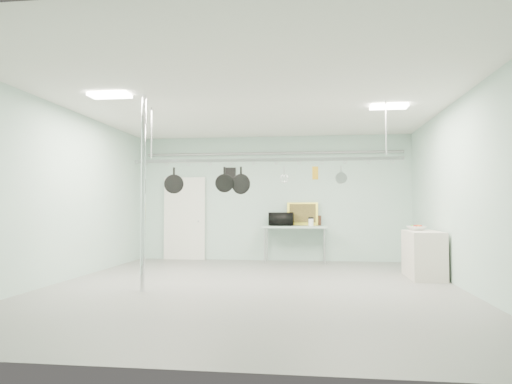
# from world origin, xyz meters

# --- Properties ---
(floor) EXTENTS (8.00, 8.00, 0.00)m
(floor) POSITION_xyz_m (0.00, 0.00, 0.00)
(floor) COLOR gray
(floor) RESTS_ON ground
(ceiling) EXTENTS (7.00, 8.00, 0.02)m
(ceiling) POSITION_xyz_m (0.00, 0.00, 3.19)
(ceiling) COLOR silver
(ceiling) RESTS_ON back_wall
(back_wall) EXTENTS (7.00, 0.02, 3.20)m
(back_wall) POSITION_xyz_m (0.00, 3.99, 1.60)
(back_wall) COLOR #AFD2C1
(back_wall) RESTS_ON floor
(right_wall) EXTENTS (0.02, 8.00, 3.20)m
(right_wall) POSITION_xyz_m (3.49, 0.00, 1.60)
(right_wall) COLOR #AFD2C1
(right_wall) RESTS_ON floor
(door) EXTENTS (1.10, 0.10, 2.20)m
(door) POSITION_xyz_m (-2.30, 3.94, 1.05)
(door) COLOR silver
(door) RESTS_ON floor
(wall_vent) EXTENTS (0.30, 0.04, 0.30)m
(wall_vent) POSITION_xyz_m (-1.10, 3.97, 2.25)
(wall_vent) COLOR black
(wall_vent) RESTS_ON back_wall
(conduit_pipe) EXTENTS (6.60, 0.07, 0.07)m
(conduit_pipe) POSITION_xyz_m (0.00, 3.90, 2.75)
(conduit_pipe) COLOR gray
(conduit_pipe) RESTS_ON back_wall
(chrome_pole) EXTENTS (0.08, 0.08, 3.20)m
(chrome_pole) POSITION_xyz_m (-1.70, -0.60, 1.60)
(chrome_pole) COLOR silver
(chrome_pole) RESTS_ON floor
(prep_table) EXTENTS (1.60, 0.70, 0.91)m
(prep_table) POSITION_xyz_m (0.60, 3.60, 0.83)
(prep_table) COLOR #9FBBAF
(prep_table) RESTS_ON floor
(side_cabinet) EXTENTS (0.60, 1.20, 0.90)m
(side_cabinet) POSITION_xyz_m (3.15, 1.40, 0.45)
(side_cabinet) COLOR beige
(side_cabinet) RESTS_ON floor
(pot_rack) EXTENTS (4.80, 0.06, 1.00)m
(pot_rack) POSITION_xyz_m (0.20, 0.30, 2.23)
(pot_rack) COLOR #B7B7BC
(pot_rack) RESTS_ON ceiling
(light_panel_left) EXTENTS (0.65, 0.30, 0.05)m
(light_panel_left) POSITION_xyz_m (-2.20, -0.80, 3.16)
(light_panel_left) COLOR white
(light_panel_left) RESTS_ON ceiling
(light_panel_right) EXTENTS (0.65, 0.30, 0.05)m
(light_panel_right) POSITION_xyz_m (2.40, 0.60, 3.16)
(light_panel_right) COLOR white
(light_panel_right) RESTS_ON ceiling
(microwave) EXTENTS (0.61, 0.42, 0.33)m
(microwave) POSITION_xyz_m (0.26, 3.63, 1.07)
(microwave) COLOR black
(microwave) RESTS_ON prep_table
(coffee_canister) EXTENTS (0.14, 0.14, 0.18)m
(coffee_canister) POSITION_xyz_m (1.00, 3.49, 0.99)
(coffee_canister) COLOR white
(coffee_canister) RESTS_ON prep_table
(painting_large) EXTENTS (0.79, 0.17, 0.58)m
(painting_large) POSITION_xyz_m (0.78, 3.90, 1.20)
(painting_large) COLOR yellow
(painting_large) RESTS_ON prep_table
(painting_small) EXTENTS (0.30, 0.10, 0.25)m
(painting_small) POSITION_xyz_m (1.10, 3.90, 1.03)
(painting_small) COLOR black
(painting_small) RESTS_ON prep_table
(fruit_bowl) EXTENTS (0.44, 0.44, 0.09)m
(fruit_bowl) POSITION_xyz_m (3.09, 1.69, 0.94)
(fruit_bowl) COLOR silver
(fruit_bowl) RESTS_ON side_cabinet
(skillet_left) EXTENTS (0.35, 0.16, 0.46)m
(skillet_left) POSITION_xyz_m (-1.47, 0.30, 1.85)
(skillet_left) COLOR black
(skillet_left) RESTS_ON pot_rack
(skillet_mid) EXTENTS (0.33, 0.13, 0.45)m
(skillet_mid) POSITION_xyz_m (-0.53, 0.30, 1.86)
(skillet_mid) COLOR black
(skillet_mid) RESTS_ON pot_rack
(skillet_right) EXTENTS (0.36, 0.17, 0.49)m
(skillet_right) POSITION_xyz_m (-0.23, 0.30, 1.84)
(skillet_right) COLOR black
(skillet_right) RESTS_ON pot_rack
(whisk) EXTENTS (0.15, 0.15, 0.30)m
(whisk) POSITION_xyz_m (0.54, 0.30, 1.94)
(whisk) COLOR #A8A8AD
(whisk) RESTS_ON pot_rack
(grater) EXTENTS (0.10, 0.02, 0.25)m
(grater) POSITION_xyz_m (1.08, 0.30, 1.96)
(grater) COLOR orange
(grater) RESTS_ON pot_rack
(saucepan) EXTENTS (0.22, 0.17, 0.33)m
(saucepan) POSITION_xyz_m (1.53, 0.30, 1.92)
(saucepan) COLOR #B8B9BD
(saucepan) RESTS_ON pot_rack
(fruit_cluster) EXTENTS (0.24, 0.24, 0.09)m
(fruit_cluster) POSITION_xyz_m (3.09, 1.69, 0.98)
(fruit_cluster) COLOR maroon
(fruit_cluster) RESTS_ON fruit_bowl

